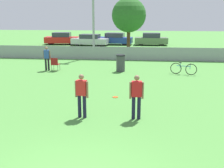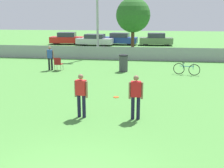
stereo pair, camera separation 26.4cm
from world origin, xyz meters
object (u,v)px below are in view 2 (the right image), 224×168
at_px(player_thrower_red, 81,93).
at_px(parked_car_blue, 120,39).
at_px(bicycle_sideline, 187,69).
at_px(player_defender_red, 136,95).
at_px(trash_bin, 123,63).
at_px(spectator_in_blue, 50,57).
at_px(folding_chair_sideline, 58,63).
at_px(parked_car_silver, 95,40).
at_px(frisbee_disc, 116,97).
at_px(parked_car_red, 67,38).
at_px(tree_near_pole, 133,15).
at_px(parked_car_olive, 156,39).

relative_size(player_thrower_red, parked_car_blue, 0.37).
height_order(player_thrower_red, bicycle_sideline, player_thrower_red).
bearing_deg(player_defender_red, bicycle_sideline, 65.81).
bearing_deg(bicycle_sideline, trash_bin, -171.21).
relative_size(player_defender_red, spectator_in_blue, 1.02).
bearing_deg(parked_car_blue, folding_chair_sideline, -92.18).
bearing_deg(parked_car_silver, player_thrower_red, -74.65).
height_order(player_defender_red, frisbee_disc, player_defender_red).
bearing_deg(spectator_in_blue, parked_car_red, -79.49).
relative_size(player_defender_red, trash_bin, 1.47).
relative_size(tree_near_pole, parked_car_red, 1.21).
height_order(spectator_in_blue, folding_chair_sideline, spectator_in_blue).
xyz_separation_m(player_defender_red, spectator_in_blue, (-6.25, 8.39, -0.02)).
distance_m(spectator_in_blue, frisbee_disc, 7.82).
bearing_deg(parked_car_blue, parked_car_red, -171.07).
xyz_separation_m(folding_chair_sideline, parked_car_olive, (6.75, 16.91, 0.20)).
bearing_deg(bicycle_sideline, spectator_in_blue, -165.56).
bearing_deg(trash_bin, tree_near_pole, 89.54).
relative_size(player_thrower_red, spectator_in_blue, 1.02).
distance_m(tree_near_pole, parked_car_red, 12.49).
bearing_deg(parked_car_silver, tree_near_pole, -50.32).
xyz_separation_m(bicycle_sideline, trash_bin, (-4.04, 0.51, 0.19)).
relative_size(spectator_in_blue, parked_car_olive, 0.40).
height_order(player_defender_red, folding_chair_sideline, player_defender_red).
height_order(player_defender_red, parked_car_olive, player_defender_red).
bearing_deg(parked_car_silver, bicycle_sideline, -55.06).
height_order(parked_car_red, parked_car_blue, parked_car_red).
bearing_deg(player_thrower_red, parked_car_silver, 110.10).
height_order(player_defender_red, bicycle_sideline, player_defender_red).
height_order(tree_near_pole, parked_car_olive, tree_near_pole).
distance_m(bicycle_sideline, parked_car_red, 21.12).
xyz_separation_m(player_thrower_red, parked_car_red, (-8.08, 25.00, -0.21)).
xyz_separation_m(folding_chair_sideline, parked_car_blue, (2.27, 17.01, 0.20)).
distance_m(folding_chair_sideline, parked_car_silver, 15.62).
relative_size(tree_near_pole, bicycle_sideline, 3.23).
distance_m(spectator_in_blue, parked_car_red, 16.98).
height_order(tree_near_pole, parked_car_red, tree_near_pole).
xyz_separation_m(player_thrower_red, player_defender_red, (1.99, 0.07, 0.00)).
xyz_separation_m(frisbee_disc, folding_chair_sideline, (-4.65, 5.70, 0.49)).
height_order(tree_near_pole, trash_bin, tree_near_pole).
bearing_deg(parked_car_red, player_thrower_red, -77.27).
distance_m(parked_car_silver, parked_car_olive, 7.46).
height_order(tree_near_pole, bicycle_sideline, tree_near_pole).
bearing_deg(spectator_in_blue, parked_car_blue, -101.98).
distance_m(tree_near_pole, trash_bin, 8.50).
bearing_deg(bicycle_sideline, player_thrower_red, -103.93).
bearing_deg(parked_car_silver, parked_car_blue, 31.12).
bearing_deg(folding_chair_sideline, player_defender_red, 126.46).
bearing_deg(parked_car_silver, player_defender_red, -70.09).
bearing_deg(tree_near_pole, folding_chair_sideline, -118.35).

